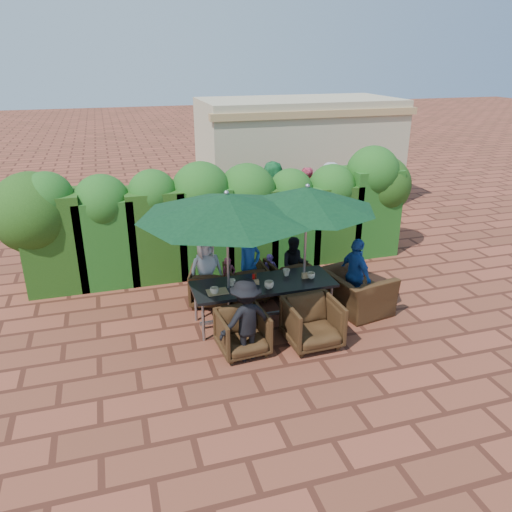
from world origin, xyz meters
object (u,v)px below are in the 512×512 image
object	(u,v)px
chair_near_right	(313,321)
chair_end_right	(357,285)
umbrella_right	(307,198)
chair_far_right	(287,274)
chair_far_left	(210,284)
chair_far_mid	(246,280)
dining_table	(263,287)
umbrella_left	(227,205)
chair_near_left	(243,330)

from	to	relation	value
chair_near_right	chair_end_right	bearing A→B (deg)	32.62
umbrella_right	chair_far_right	distance (m)	2.08
chair_far_left	chair_far_mid	size ratio (longest dim) A/B	1.00
chair_far_right	chair_near_right	distance (m)	1.98
dining_table	chair_far_mid	size ratio (longest dim) A/B	3.24
chair_far_left	umbrella_left	bearing A→B (deg)	114.67
umbrella_left	umbrella_right	distance (m)	1.40
umbrella_left	chair_far_mid	size ratio (longest dim) A/B	3.80
umbrella_left	chair_far_right	distance (m)	2.54
chair_far_right	umbrella_left	bearing A→B (deg)	27.55
chair_far_left	chair_near_left	world-z (taller)	same
chair_far_right	chair_far_mid	bearing A→B (deg)	-5.05
umbrella_left	chair_far_mid	bearing A→B (deg)	59.12
umbrella_right	chair_near_left	world-z (taller)	umbrella_right
umbrella_right	chair_far_mid	bearing A→B (deg)	131.27
umbrella_left	chair_far_mid	distance (m)	2.15
umbrella_right	chair_end_right	bearing A→B (deg)	-7.68
chair_near_right	chair_end_right	world-z (taller)	chair_end_right
chair_far_mid	chair_near_right	size ratio (longest dim) A/B	0.90
umbrella_right	chair_near_left	distance (m)	2.46
dining_table	chair_end_right	bearing A→B (deg)	-3.53
dining_table	chair_far_right	distance (m)	1.32
umbrella_right	chair_near_right	size ratio (longest dim) A/B	2.86
chair_far_mid	chair_near_right	bearing A→B (deg)	106.35
umbrella_left	chair_near_left	bearing A→B (deg)	-89.25
chair_far_left	chair_far_mid	bearing A→B (deg)	-162.92
chair_end_right	chair_far_mid	bearing A→B (deg)	49.23
chair_near_right	umbrella_right	bearing A→B (deg)	74.85
chair_near_right	chair_end_right	xyz separation A→B (m)	(1.24, 0.85, 0.08)
umbrella_left	chair_near_left	distance (m)	2.02
umbrella_right	chair_far_right	world-z (taller)	umbrella_right
chair_far_mid	chair_far_right	distance (m)	0.86
dining_table	chair_far_mid	distance (m)	1.01
chair_far_left	chair_near_right	bearing A→B (deg)	141.18
chair_far_right	chair_near_right	bearing A→B (deg)	74.80
chair_near_left	chair_end_right	size ratio (longest dim) A/B	0.67
umbrella_right	chair_far_right	size ratio (longest dim) A/B	3.27
chair_far_right	chair_end_right	xyz separation A→B (m)	(0.97, -1.11, 0.13)
chair_far_mid	dining_table	bearing A→B (deg)	92.22
umbrella_left	chair_near_right	bearing A→B (deg)	-39.24
chair_far_left	chair_far_right	distance (m)	1.56
chair_far_left	chair_far_right	size ratio (longest dim) A/B	1.03
umbrella_right	chair_end_right	world-z (taller)	umbrella_right
chair_near_left	chair_far_mid	bearing A→B (deg)	68.41
chair_far_left	chair_far_mid	world-z (taller)	same
umbrella_right	umbrella_left	bearing A→B (deg)	-178.65
dining_table	chair_far_mid	xyz separation A→B (m)	(-0.05, 0.96, -0.29)
chair_far_mid	chair_near_left	xyz separation A→B (m)	(-0.57, -1.82, 0.00)
chair_near_right	chair_far_mid	bearing A→B (deg)	105.12
chair_far_right	chair_near_right	xyz separation A→B (m)	(-0.26, -1.96, 0.05)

